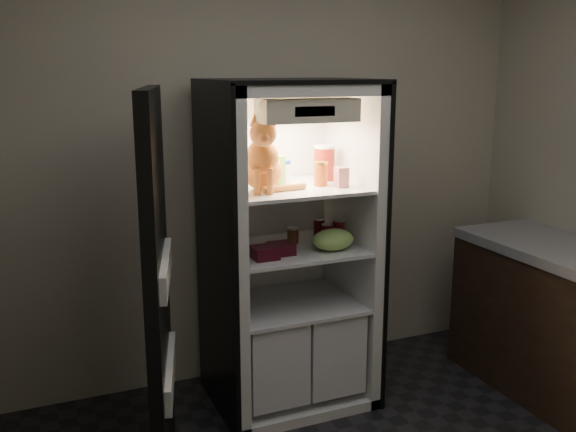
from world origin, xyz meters
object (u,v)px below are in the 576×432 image
object	(u,v)px
berry_box_left	(265,253)
salsa_jar	(321,174)
pepper_jar	(324,163)
cream_carton	(341,177)
grape_bag	(333,240)
tabby_cat	(262,161)
soda_can_a	(319,229)
parmesan_shaker	(280,170)
mayo_tub	(283,171)
refrigerator	(287,269)
soda_can_b	(339,231)
condiment_jar	(293,235)
berry_box_right	(281,248)
soda_can_c	(327,234)

from	to	relation	value
berry_box_left	salsa_jar	bearing A→B (deg)	15.50
pepper_jar	berry_box_left	distance (m)	0.68
cream_carton	grape_bag	bearing A→B (deg)	-161.94
tabby_cat	soda_can_a	size ratio (longest dim) A/B	3.47
tabby_cat	soda_can_a	world-z (taller)	tabby_cat
cream_carton	parmesan_shaker	bearing A→B (deg)	143.68
tabby_cat	mayo_tub	world-z (taller)	tabby_cat
refrigerator	soda_can_a	bearing A→B (deg)	9.37
parmesan_shaker	grape_bag	distance (m)	0.49
mayo_tub	berry_box_left	xyz separation A→B (m)	(-0.23, -0.30, -0.38)
soda_can_b	refrigerator	bearing A→B (deg)	166.43
soda_can_b	condiment_jar	bearing A→B (deg)	160.91
salsa_jar	berry_box_left	bearing A→B (deg)	-164.50
condiment_jar	berry_box_right	distance (m)	0.24
grape_bag	berry_box_right	world-z (taller)	grape_bag
cream_carton	soda_can_b	world-z (taller)	cream_carton
berry_box_right	mayo_tub	bearing A→B (deg)	65.52
berry_box_right	refrigerator	bearing A→B (deg)	58.45
tabby_cat	berry_box_right	world-z (taller)	tabby_cat
tabby_cat	grape_bag	xyz separation A→B (m)	(0.38, -0.10, -0.45)
cream_carton	soda_can_c	world-z (taller)	cream_carton
mayo_tub	condiment_jar	distance (m)	0.37
cream_carton	berry_box_left	distance (m)	0.59
soda_can_c	berry_box_right	distance (m)	0.33
cream_carton	pepper_jar	bearing A→B (deg)	87.23
refrigerator	soda_can_b	size ratio (longest dim) A/B	14.41
cream_carton	grape_bag	world-z (taller)	cream_carton
pepper_jar	refrigerator	bearing A→B (deg)	-169.97
soda_can_c	condiment_jar	size ratio (longest dim) A/B	1.26
condiment_jar	grape_bag	world-z (taller)	grape_bag
salsa_jar	condiment_jar	xyz separation A→B (m)	(-0.11, 0.12, -0.37)
berry_box_left	parmesan_shaker	bearing A→B (deg)	50.84
refrigerator	berry_box_left	world-z (taller)	refrigerator
mayo_tub	cream_carton	bearing A→B (deg)	-49.43
mayo_tub	berry_box_right	distance (m)	0.47
soda_can_a	soda_can_b	size ratio (longest dim) A/B	0.93
salsa_jar	condiment_jar	distance (m)	0.41
berry_box_right	soda_can_c	bearing A→B (deg)	15.61
condiment_jar	pepper_jar	bearing A→B (deg)	8.06
mayo_tub	condiment_jar	size ratio (longest dim) A/B	1.36
tabby_cat	salsa_jar	distance (m)	0.36
soda_can_a	pepper_jar	bearing A→B (deg)	14.41
soda_can_a	mayo_tub	bearing A→B (deg)	168.02
salsa_jar	condiment_jar	world-z (taller)	salsa_jar
pepper_jar	grape_bag	size ratio (longest dim) A/B	0.85
refrigerator	tabby_cat	world-z (taller)	refrigerator
cream_carton	berry_box_left	size ratio (longest dim) A/B	0.83
refrigerator	tabby_cat	distance (m)	0.69
soda_can_a	condiment_jar	xyz separation A→B (m)	(-0.18, -0.02, -0.01)
mayo_tub	berry_box_left	size ratio (longest dim) A/B	0.95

